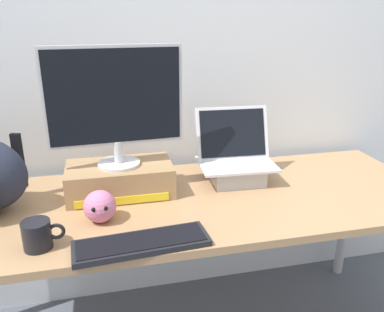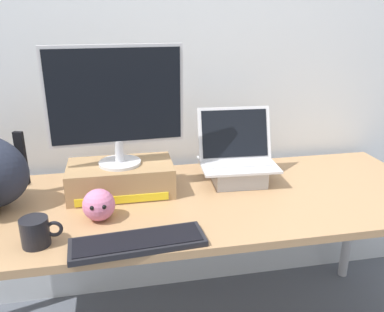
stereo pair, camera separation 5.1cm
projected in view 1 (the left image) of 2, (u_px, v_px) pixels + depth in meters
name	position (u px, v px, depth m)	size (l,w,h in m)	color
back_wall	(169.00, 45.00, 1.84)	(7.00, 0.10, 2.60)	silver
desk	(192.00, 212.00, 1.63)	(2.03, 0.74, 0.73)	#A87F56
toner_box_yellow	(120.00, 179.00, 1.63)	(0.43, 0.24, 0.12)	#9E7A51
desktop_monitor	(115.00, 103.00, 1.52)	(0.53, 0.17, 0.47)	silver
open_laptop	(236.00, 166.00, 1.75)	(0.34, 0.26, 0.31)	#ADADB2
external_keyboard	(142.00, 243.00, 1.27)	(0.44, 0.17, 0.02)	black
coffee_mug	(38.00, 235.00, 1.25)	(0.13, 0.09, 0.09)	black
plush_toy	(100.00, 206.00, 1.41)	(0.12, 0.12, 0.12)	#CC7099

